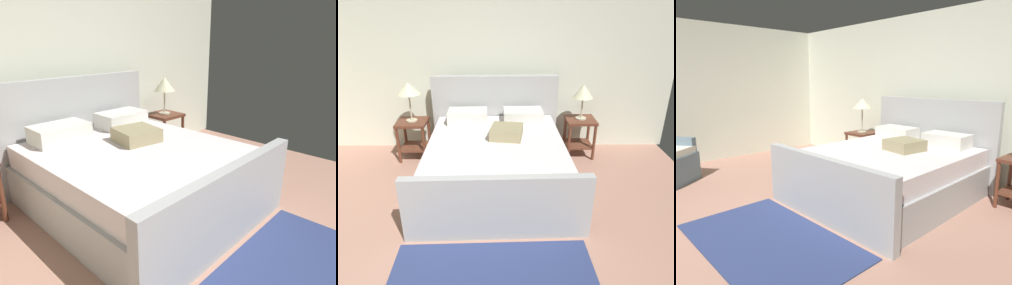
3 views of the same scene
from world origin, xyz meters
The scene contains 4 objects.
wall_back centered at (0.00, 3.43, 1.25)m, with size 6.23×0.12×2.50m, color silver.
bed centered at (0.36, 2.17, 0.35)m, with size 1.97×2.27×1.23m.
nightstand_right centered at (1.63, 3.01, 0.40)m, with size 0.44×0.44×0.60m.
table_lamp_right centered at (1.63, 3.01, 1.02)m, with size 0.30×0.30×0.53m.
Camera 1 is at (-1.42, -0.09, 1.63)m, focal length 32.52 mm.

